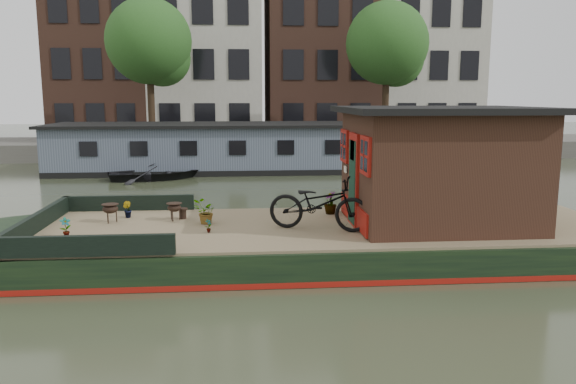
{
  "coord_description": "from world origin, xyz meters",
  "views": [
    {
      "loc": [
        -1.89,
        -11.22,
        3.27
      ],
      "look_at": [
        -0.89,
        0.5,
        1.27
      ],
      "focal_mm": 35.0,
      "sensor_mm": 36.0,
      "label": 1
    }
  ],
  "objects": [
    {
      "name": "brazier_rear",
      "position": [
        -3.32,
        0.74,
        0.84
      ],
      "size": [
        0.39,
        0.39,
        0.38
      ],
      "primitive_type": null,
      "rotation": [
        0.0,
        0.0,
        0.11
      ],
      "color": "black",
      "rests_on": "houseboat_deck"
    },
    {
      "name": "potted_plant_c",
      "position": [
        -2.64,
        0.33,
        0.9
      ],
      "size": [
        0.58,
        0.55,
        0.51
      ],
      "primitive_type": "imported",
      "rotation": [
        0.0,
        0.0,
        3.59
      ],
      "color": "#A2372F",
      "rests_on": "houseboat_deck"
    },
    {
      "name": "potted_plant_a",
      "position": [
        -5.19,
        -0.59,
        0.84
      ],
      "size": [
        0.25,
        0.22,
        0.39
      ],
      "primitive_type": "imported",
      "rotation": [
        0.0,
        0.0,
        0.52
      ],
      "color": "maroon",
      "rests_on": "houseboat_deck"
    },
    {
      "name": "potted_plant_d",
      "position": [
        0.13,
        1.13,
        0.91
      ],
      "size": [
        0.34,
        0.34,
        0.51
      ],
      "primitive_type": "imported",
      "rotation": [
        0.0,
        0.0,
        4.94
      ],
      "color": "maroon",
      "rests_on": "houseboat_deck"
    },
    {
      "name": "potted_plant_e",
      "position": [
        -2.53,
        -0.42,
        0.78
      ],
      "size": [
        0.16,
        0.17,
        0.27
      ],
      "primitive_type": "imported",
      "rotation": [
        0.0,
        0.0,
        0.92
      ],
      "color": "#925A2A",
      "rests_on": "houseboat_deck"
    },
    {
      "name": "bow_bulwark",
      "position": [
        -5.07,
        0.0,
        0.82
      ],
      "size": [
        3.0,
        4.0,
        0.35
      ],
      "color": "black",
      "rests_on": "houseboat_deck"
    },
    {
      "name": "quay",
      "position": [
        0.0,
        20.5,
        0.45
      ],
      "size": [
        60.0,
        6.0,
        0.9
      ],
      "primitive_type": "cube",
      "color": "#47443F",
      "rests_on": "ground"
    },
    {
      "name": "cabin",
      "position": [
        2.19,
        0.0,
        1.88
      ],
      "size": [
        4.0,
        3.5,
        2.42
      ],
      "color": "black",
      "rests_on": "houseboat_deck"
    },
    {
      "name": "bollard_stbd",
      "position": [
        -4.77,
        -1.7,
        0.75
      ],
      "size": [
        0.17,
        0.17,
        0.19
      ],
      "primitive_type": "cylinder",
      "color": "black",
      "rests_on": "houseboat_deck"
    },
    {
      "name": "tree_right",
      "position": [
        6.14,
        19.07,
        5.89
      ],
      "size": [
        4.4,
        4.4,
        7.4
      ],
      "color": "#332316",
      "rests_on": "quay"
    },
    {
      "name": "ground",
      "position": [
        0.0,
        0.0,
        0.0
      ],
      "size": [
        120.0,
        120.0,
        0.0
      ],
      "primitive_type": "plane",
      "color": "#313823",
      "rests_on": "ground"
    },
    {
      "name": "potted_plant_b",
      "position": [
        -4.38,
        1.11,
        0.83
      ],
      "size": [
        0.25,
        0.25,
        0.36
      ],
      "primitive_type": "imported",
      "rotation": [
        0.0,
        0.0,
        2.51
      ],
      "color": "brown",
      "rests_on": "houseboat_deck"
    },
    {
      "name": "tree_left",
      "position": [
        -6.36,
        19.07,
        5.89
      ],
      "size": [
        4.4,
        4.4,
        7.4
      ],
      "color": "#332316",
      "rests_on": "quay"
    },
    {
      "name": "houseboat_hull",
      "position": [
        -1.33,
        0.0,
        0.27
      ],
      "size": [
        14.01,
        4.02,
        0.6
      ],
      "color": "black",
      "rests_on": "ground"
    },
    {
      "name": "houseboat_deck",
      "position": [
        0.0,
        0.0,
        0.62
      ],
      "size": [
        11.8,
        3.8,
        0.05
      ],
      "primitive_type": "cube",
      "color": "#816B4F",
      "rests_on": "houseboat_hull"
    },
    {
      "name": "bollard_port",
      "position": [
        -3.15,
        0.88,
        0.77
      ],
      "size": [
        0.21,
        0.21,
        0.23
      ],
      "primitive_type": "cylinder",
      "color": "black",
      "rests_on": "houseboat_deck"
    },
    {
      "name": "brazier_front",
      "position": [
        -4.64,
        0.65,
        0.85
      ],
      "size": [
        0.48,
        0.48,
        0.4
      ],
      "primitive_type": null,
      "rotation": [
        0.0,
        0.0,
        0.4
      ],
      "color": "black",
      "rests_on": "houseboat_deck"
    },
    {
      "name": "dinghy",
      "position": [
        -5.34,
        11.5,
        0.37
      ],
      "size": [
        4.11,
        3.37,
        0.74
      ],
      "primitive_type": "imported",
      "rotation": [
        0.0,
        0.0,
        1.82
      ],
      "color": "black",
      "rests_on": "ground"
    },
    {
      "name": "townhouse_row",
      "position": [
        0.15,
        27.5,
        7.9
      ],
      "size": [
        27.25,
        8.0,
        16.5
      ],
      "color": "brown",
      "rests_on": "ground"
    },
    {
      "name": "bicycle",
      "position": [
        -0.35,
        -0.4,
        1.19
      ],
      "size": [
        2.16,
        1.38,
        1.07
      ],
      "primitive_type": "imported",
      "rotation": [
        0.0,
        0.0,
        1.21
      ],
      "color": "black",
      "rests_on": "houseboat_deck"
    },
    {
      "name": "far_houseboat",
      "position": [
        0.0,
        14.0,
        0.97
      ],
      "size": [
        20.4,
        4.4,
        2.11
      ],
      "color": "slate",
      "rests_on": "ground"
    }
  ]
}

